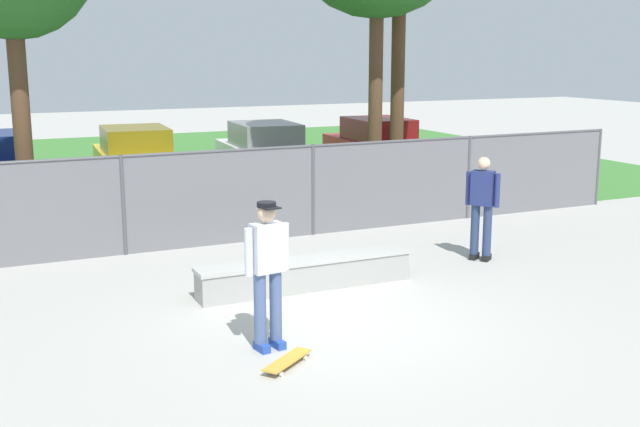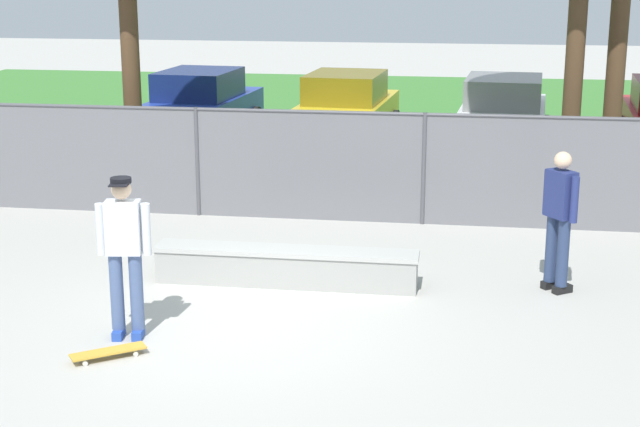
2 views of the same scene
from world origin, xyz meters
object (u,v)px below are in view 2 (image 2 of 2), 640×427
at_px(car_blue, 201,105).
at_px(car_white, 503,114).
at_px(skateboarder, 124,249).
at_px(bystander, 559,215).
at_px(car_yellow, 346,109).
at_px(concrete_ledge, 286,266).
at_px(skateboard, 108,352).

bearing_deg(car_blue, car_white, -2.34).
bearing_deg(skateboarder, bystander, 25.48).
xyz_separation_m(car_blue, car_yellow, (3.43, -0.04, 0.00)).
distance_m(concrete_ledge, car_yellow, 9.97).
distance_m(car_blue, bystander, 12.18).
height_order(skateboarder, skateboard, skateboarder).
bearing_deg(bystander, car_white, 92.45).
relative_size(concrete_ledge, car_yellow, 0.80).
relative_size(skateboarder, car_yellow, 0.43).
height_order(concrete_ledge, skateboard, concrete_ledge).
relative_size(skateboarder, car_blue, 0.43).
height_order(car_yellow, bystander, bystander).
bearing_deg(skateboarder, car_yellow, 85.42).
relative_size(car_white, bystander, 2.38).
height_order(skateboarder, car_white, skateboarder).
height_order(car_yellow, car_white, same).
distance_m(car_yellow, bystander, 10.43).
bearing_deg(car_yellow, car_white, -3.92).
relative_size(concrete_ledge, bystander, 1.90).
height_order(concrete_ledge, car_white, car_white).
distance_m(concrete_ledge, bystander, 3.55).
xyz_separation_m(skateboard, car_white, (4.49, 12.37, 0.77)).
relative_size(car_yellow, bystander, 2.38).
relative_size(skateboard, car_white, 0.18).
height_order(concrete_ledge, skateboarder, skateboarder).
bearing_deg(skateboarder, car_blue, 101.60).
relative_size(car_yellow, car_white, 1.00).
relative_size(car_blue, car_yellow, 1.00).
bearing_deg(concrete_ledge, skateboarder, -124.72).
bearing_deg(concrete_ledge, car_blue, 111.29).
bearing_deg(skateboarder, concrete_ledge, 55.28).
xyz_separation_m(concrete_ledge, car_yellow, (-0.46, 9.94, 0.59)).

